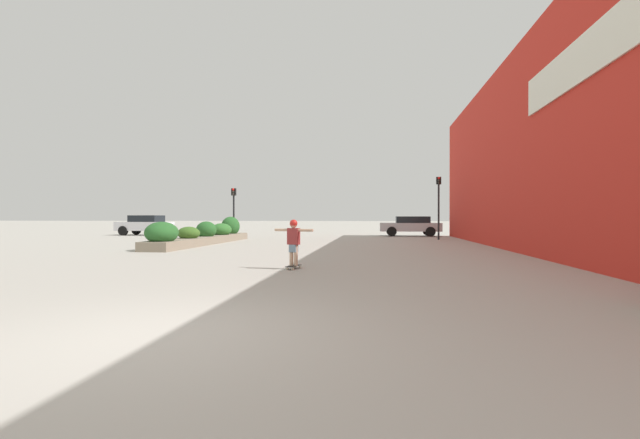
{
  "coord_description": "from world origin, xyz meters",
  "views": [
    {
      "loc": [
        2.45,
        -4.63,
        1.36
      ],
      "look_at": [
        0.21,
        12.59,
        1.27
      ],
      "focal_mm": 24.0,
      "sensor_mm": 36.0,
      "label": 1
    }
  ],
  "objects": [
    {
      "name": "traffic_light_left",
      "position": [
        -6.48,
        21.52,
        2.2
      ],
      "size": [
        0.28,
        0.3,
        3.2
      ],
      "color": "black",
      "rests_on": "ground_plane"
    },
    {
      "name": "ground_plane",
      "position": [
        0.0,
        0.0,
        0.0
      ],
      "size": [
        300.0,
        300.0,
        0.0
      ],
      "primitive_type": "plane",
      "color": "#ADA89E"
    },
    {
      "name": "skateboard",
      "position": [
        0.31,
        6.42,
        0.07
      ],
      "size": [
        0.35,
        0.61,
        0.09
      ],
      "rotation": [
        0.0,
        0.0,
        -0.31
      ],
      "color": "black",
      "rests_on": "ground_plane"
    },
    {
      "name": "car_center_right",
      "position": [
        -14.95,
        25.89,
        0.81
      ],
      "size": [
        3.91,
        1.99,
        1.5
      ],
      "rotation": [
        0.0,
        0.0,
        1.57
      ],
      "color": "silver",
      "rests_on": "ground_plane"
    },
    {
      "name": "planter_box",
      "position": [
        -6.2,
        16.19,
        0.48
      ],
      "size": [
        1.31,
        10.56,
        1.4
      ],
      "color": "gray",
      "rests_on": "ground_plane"
    },
    {
      "name": "car_leftmost",
      "position": [
        4.98,
        26.99,
        0.77
      ],
      "size": [
        4.34,
        1.91,
        1.42
      ],
      "rotation": [
        0.0,
        0.0,
        1.57
      ],
      "color": "#BCBCC1",
      "rests_on": "ground_plane"
    },
    {
      "name": "car_center_left",
      "position": [
        15.79,
        25.69,
        0.81
      ],
      "size": [
        4.43,
        1.87,
        1.53
      ],
      "rotation": [
        0.0,
        0.0,
        1.57
      ],
      "color": "silver",
      "rests_on": "ground_plane"
    },
    {
      "name": "traffic_light_right",
      "position": [
        6.25,
        22.0,
        2.57
      ],
      "size": [
        0.28,
        0.3,
        3.81
      ],
      "color": "black",
      "rests_on": "ground_plane"
    },
    {
      "name": "skateboarder",
      "position": [
        0.31,
        6.42,
        0.82
      ],
      "size": [
        1.1,
        0.41,
        1.21
      ],
      "rotation": [
        0.0,
        0.0,
        -0.31
      ],
      "color": "tan",
      "rests_on": "skateboard"
    },
    {
      "name": "building_wall_right",
      "position": [
        8.08,
        11.89,
        3.98
      ],
      "size": [
        0.67,
        30.86,
        7.93
      ],
      "color": "red",
      "rests_on": "ground_plane"
    }
  ]
}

